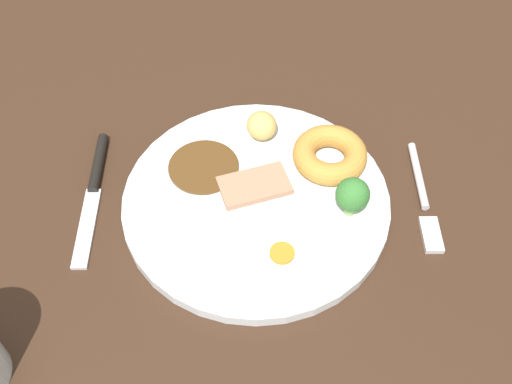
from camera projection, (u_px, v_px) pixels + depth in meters
dining_table at (232, 210)px, 70.81cm from camera, size 120.00×84.00×3.60cm
dinner_plate at (256, 201)px, 68.43cm from camera, size 29.74×29.74×1.40cm
gravy_pool at (204, 167)px, 70.47cm from camera, size 8.16×8.16×0.30cm
meat_slice_main at (254, 185)px, 68.44cm from camera, size 8.79×6.70×0.80cm
yorkshire_pudding at (330, 155)px, 70.09cm from camera, size 8.61×8.61×2.62cm
roast_potato_left at (262, 126)px, 72.59cm from camera, size 4.23×4.42×3.16cm
carrot_coin_front at (282, 253)px, 63.11cm from camera, size 2.61×2.61×0.44cm
broccoli_floret at (353, 195)px, 64.44cm from camera, size 3.69×3.69×4.85cm
fork at (423, 199)px, 69.05cm from camera, size 2.04×15.26×0.90cm
knife at (94, 186)px, 70.16cm from camera, size 1.83×18.52×1.20cm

